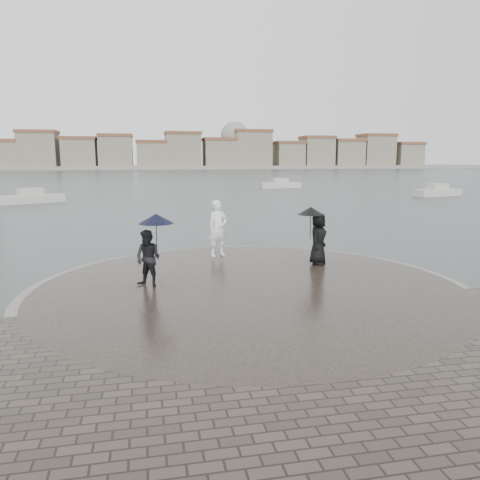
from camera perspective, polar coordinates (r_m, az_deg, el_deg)
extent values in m
plane|color=#2B3835|center=(10.21, 5.52, -12.68)|extent=(400.00, 400.00, 0.00)
cylinder|color=gray|center=(13.36, 1.12, -6.41)|extent=(12.50, 12.50, 0.32)
cylinder|color=#2D261E|center=(13.35, 1.12, -6.32)|extent=(11.90, 11.90, 0.36)
imported|color=white|center=(17.12, -2.70, 1.44)|extent=(0.87, 0.72, 2.06)
imported|color=black|center=(13.31, -11.13, -2.21)|extent=(0.98, 0.94, 1.60)
cylinder|color=black|center=(13.31, -10.14, 0.23)|extent=(0.02, 0.02, 0.90)
cone|color=black|center=(13.23, -10.21, 2.58)|extent=(1.01, 1.01, 0.28)
imported|color=black|center=(15.99, 9.51, 0.16)|extent=(0.97, 1.02, 1.75)
cylinder|color=black|center=(15.93, 8.58, 1.69)|extent=(0.02, 0.02, 0.90)
cone|color=black|center=(15.87, 8.63, 3.54)|extent=(0.92, 0.92, 0.26)
cube|color=gray|center=(172.06, -10.70, 8.69)|extent=(260.00, 20.00, 1.20)
cube|color=gray|center=(174.94, -26.85, 9.10)|extent=(10.00, 10.00, 9.00)
cube|color=brown|center=(175.03, -26.98, 10.73)|extent=(10.60, 10.60, 1.00)
cube|color=gray|center=(172.44, -23.32, 9.86)|extent=(12.00, 10.00, 12.00)
cube|color=brown|center=(172.64, -23.47, 12.01)|extent=(12.60, 10.60, 1.00)
cube|color=gray|center=(170.33, -18.95, 9.80)|extent=(11.00, 10.00, 10.00)
cube|color=brown|center=(170.45, -19.05, 11.65)|extent=(11.60, 10.60, 1.00)
cube|color=gray|center=(169.26, -14.87, 10.17)|extent=(11.00, 10.00, 11.00)
cube|color=brown|center=(169.42, -14.96, 12.20)|extent=(11.60, 10.60, 1.00)
cube|color=gray|center=(169.03, -10.73, 9.99)|extent=(10.00, 10.00, 9.00)
cube|color=brown|center=(169.12, -10.78, 11.69)|extent=(10.60, 10.60, 1.00)
cube|color=gray|center=(169.58, -6.96, 10.60)|extent=(12.00, 10.00, 12.00)
cube|color=brown|center=(169.78, -7.01, 12.79)|extent=(12.60, 10.60, 1.00)
cube|color=gray|center=(171.12, -2.54, 10.32)|extent=(11.00, 10.00, 10.00)
cube|color=brown|center=(171.24, -2.56, 12.16)|extent=(11.60, 10.60, 1.00)
cube|color=gray|center=(173.42, 1.44, 10.82)|extent=(13.00, 10.00, 13.00)
cube|color=brown|center=(173.66, 1.45, 13.13)|extent=(13.60, 10.60, 1.00)
cube|color=gray|center=(177.06, 5.93, 10.10)|extent=(10.00, 10.00, 9.00)
cube|color=brown|center=(177.15, 5.96, 11.72)|extent=(10.60, 10.60, 1.00)
cube|color=gray|center=(180.65, 9.32, 10.34)|extent=(11.00, 10.00, 11.00)
cube|color=brown|center=(180.81, 9.38, 12.24)|extent=(11.60, 10.60, 1.00)
cube|color=gray|center=(185.23, 12.84, 10.06)|extent=(11.00, 10.00, 10.00)
cube|color=brown|center=(185.34, 12.91, 11.76)|extent=(11.60, 10.60, 1.00)
cube|color=gray|center=(190.46, 16.20, 10.20)|extent=(12.00, 10.00, 12.00)
cube|color=brown|center=(190.65, 16.30, 12.16)|extent=(12.60, 10.60, 1.00)
cube|color=gray|center=(196.79, 19.58, 9.57)|extent=(10.00, 10.00, 9.00)
cube|color=brown|center=(196.86, 19.67, 11.02)|extent=(10.60, 10.60, 1.00)
sphere|color=gray|center=(174.31, -0.67, 12.62)|extent=(10.00, 10.00, 10.00)
cube|color=#BAB5A7|center=(62.60, 4.91, 6.57)|extent=(5.65, 2.22, 0.90)
cube|color=#BAB5A7|center=(62.57, 4.91, 7.11)|extent=(2.12, 1.42, 0.90)
cube|color=#BAB5A7|center=(53.33, 22.91, 5.24)|extent=(5.72, 2.87, 0.90)
cube|color=#BAB5A7|center=(53.30, 22.95, 5.88)|extent=(2.23, 1.64, 0.90)
cube|color=#BAB5A7|center=(45.37, -24.11, 4.46)|extent=(5.60, 4.02, 0.90)
cube|color=#BAB5A7|center=(45.32, -24.17, 5.21)|extent=(2.33, 2.01, 0.90)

